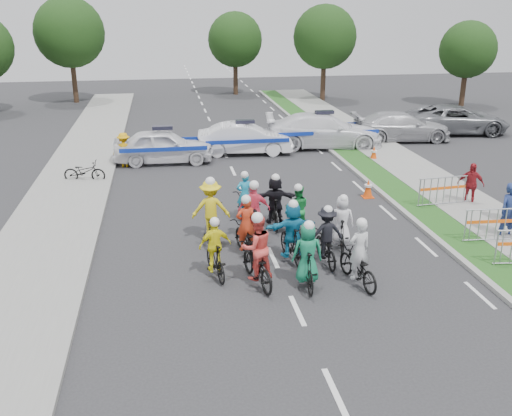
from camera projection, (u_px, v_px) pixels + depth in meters
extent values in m
plane|color=#28282B|center=(297.00, 311.00, 13.29)|extent=(90.00, 90.00, 0.00)
cube|color=gray|center=(414.00, 220.00, 18.70)|extent=(0.20, 60.00, 0.12)
cube|color=#254917|center=(434.00, 219.00, 18.81)|extent=(1.20, 60.00, 0.11)
cube|color=gray|center=(484.00, 216.00, 19.08)|extent=(2.40, 60.00, 0.13)
cube|color=gray|center=(45.00, 243.00, 16.92)|extent=(3.00, 60.00, 0.13)
imported|color=black|center=(357.00, 267.00, 14.42)|extent=(0.96, 1.89, 0.95)
imported|color=silver|center=(359.00, 250.00, 14.20)|extent=(0.64, 0.48, 1.57)
sphere|color=white|center=(362.00, 223.00, 13.91)|extent=(0.27, 0.27, 0.27)
imported|color=black|center=(307.00, 267.00, 14.28)|extent=(0.59, 1.75, 1.04)
imported|color=#167C53|center=(308.00, 252.00, 14.09)|extent=(0.79, 0.54, 1.56)
sphere|color=white|center=(309.00, 226.00, 13.80)|extent=(0.27, 0.27, 0.27)
imported|color=black|center=(257.00, 265.00, 14.42)|extent=(1.05, 2.03, 1.02)
imported|color=#E94840|center=(257.00, 247.00, 14.20)|extent=(0.94, 0.79, 1.69)
sphere|color=white|center=(257.00, 218.00, 13.88)|extent=(0.29, 0.29, 0.29)
imported|color=black|center=(215.00, 259.00, 14.82)|extent=(0.75, 1.67, 0.97)
imported|color=#FFF51A|center=(215.00, 245.00, 14.63)|extent=(0.90, 0.51, 1.45)
sphere|color=white|center=(215.00, 222.00, 14.36)|extent=(0.25, 0.25, 0.25)
imported|color=black|center=(325.00, 248.00, 15.63)|extent=(0.64, 1.70, 0.88)
imported|color=black|center=(327.00, 233.00, 15.42)|extent=(0.97, 0.58, 1.47)
sphere|color=white|center=(328.00, 210.00, 15.15)|extent=(0.25, 0.25, 0.25)
imported|color=black|center=(292.00, 243.00, 15.73)|extent=(0.71, 1.78, 1.04)
imported|color=#1886B6|center=(292.00, 229.00, 15.54)|extent=(1.50, 0.65, 1.56)
sphere|color=white|center=(293.00, 205.00, 15.25)|extent=(0.27, 0.27, 0.27)
imported|color=black|center=(246.00, 239.00, 16.12)|extent=(0.95, 1.88, 0.94)
imported|color=red|center=(246.00, 224.00, 15.91)|extent=(0.63, 0.48, 1.57)
sphere|color=white|center=(246.00, 200.00, 15.61)|extent=(0.27, 0.27, 0.27)
imported|color=black|center=(341.00, 232.00, 16.59)|extent=(0.75, 1.65, 0.96)
imported|color=white|center=(342.00, 220.00, 16.40)|extent=(0.78, 0.58, 1.44)
sphere|color=white|center=(344.00, 199.00, 16.13)|extent=(0.25, 0.25, 0.25)
imported|color=black|center=(297.00, 223.00, 17.38)|extent=(0.77, 1.75, 0.89)
imported|color=#198A3A|center=(297.00, 209.00, 17.17)|extent=(0.78, 0.64, 1.49)
sphere|color=white|center=(298.00, 188.00, 16.90)|extent=(0.26, 0.26, 0.26)
imported|color=black|center=(254.00, 223.00, 17.07)|extent=(0.58, 1.85, 1.10)
imported|color=#FC4664|center=(254.00, 210.00, 16.87)|extent=(0.98, 0.44, 1.65)
sphere|color=white|center=(254.00, 185.00, 16.56)|extent=(0.29, 0.29, 0.29)
imported|color=black|center=(211.00, 224.00, 17.07)|extent=(0.89, 2.05, 1.05)
imported|color=yellow|center=(211.00, 208.00, 16.85)|extent=(1.18, 0.75, 1.74)
sphere|color=white|center=(210.00, 182.00, 16.52)|extent=(0.30, 0.30, 0.30)
imported|color=black|center=(275.00, 212.00, 18.14)|extent=(0.62, 1.75, 1.03)
imported|color=black|center=(275.00, 199.00, 17.94)|extent=(1.46, 0.57, 1.54)
sphere|color=white|center=(276.00, 178.00, 17.66)|extent=(0.27, 0.27, 0.27)
imported|color=black|center=(244.00, 208.00, 18.72)|extent=(0.74, 1.73, 0.88)
imported|color=#1994C0|center=(245.00, 194.00, 18.51)|extent=(0.57, 0.40, 1.47)
sphere|color=white|center=(245.00, 175.00, 18.24)|extent=(0.26, 0.26, 0.26)
imported|color=white|center=(163.00, 146.00, 25.52)|extent=(4.49, 1.93, 1.51)
imported|color=white|center=(245.00, 139.00, 27.05)|extent=(4.58, 1.91, 1.47)
imported|color=white|center=(324.00, 131.00, 28.27)|extent=(6.06, 3.15, 1.68)
imported|color=#B0B1B5|center=(401.00, 127.00, 29.69)|extent=(5.25, 2.45, 1.48)
imported|color=slate|center=(456.00, 119.00, 31.38)|extent=(5.89, 3.38, 1.55)
imported|color=navy|center=(509.00, 212.00, 17.07)|extent=(0.67, 0.47, 1.76)
imported|color=maroon|center=(471.00, 184.00, 20.01)|extent=(0.98, 0.78, 1.56)
imported|color=#DD9F0B|center=(124.00, 150.00, 24.85)|extent=(1.06, 0.71, 1.52)
cube|color=#F24C0C|center=(368.00, 197.00, 21.12)|extent=(0.40, 0.40, 0.03)
cone|color=#F24C0C|center=(368.00, 188.00, 21.00)|extent=(0.36, 0.36, 0.70)
cylinder|color=silver|center=(368.00, 186.00, 20.97)|extent=(0.29, 0.29, 0.08)
cube|color=#F24C0C|center=(373.00, 160.00, 26.05)|extent=(0.40, 0.40, 0.03)
cone|color=#F24C0C|center=(374.00, 153.00, 25.93)|extent=(0.36, 0.36, 0.70)
cylinder|color=silver|center=(374.00, 151.00, 25.90)|extent=(0.29, 0.29, 0.08)
imported|color=black|center=(84.00, 172.00, 22.79)|extent=(1.74, 0.86, 0.87)
cylinder|color=#382619|center=(323.00, 78.00, 42.00)|extent=(0.36, 0.36, 3.25)
sphere|color=#123410|center=(325.00, 37.00, 41.01)|extent=(4.55, 4.55, 4.55)
cylinder|color=#382619|center=(463.00, 86.00, 39.75)|extent=(0.36, 0.36, 2.75)
sphere|color=#123410|center=(468.00, 49.00, 38.91)|extent=(3.85, 3.85, 3.85)
cylinder|color=#382619|center=(74.00, 78.00, 41.06)|extent=(0.36, 0.36, 3.50)
sphere|color=#123410|center=(69.00, 32.00, 40.00)|extent=(4.90, 4.90, 4.90)
cylinder|color=#382619|center=(236.00, 75.00, 44.84)|extent=(0.36, 0.36, 3.00)
sphere|color=#123410|center=(235.00, 40.00, 43.93)|extent=(4.20, 4.20, 4.20)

